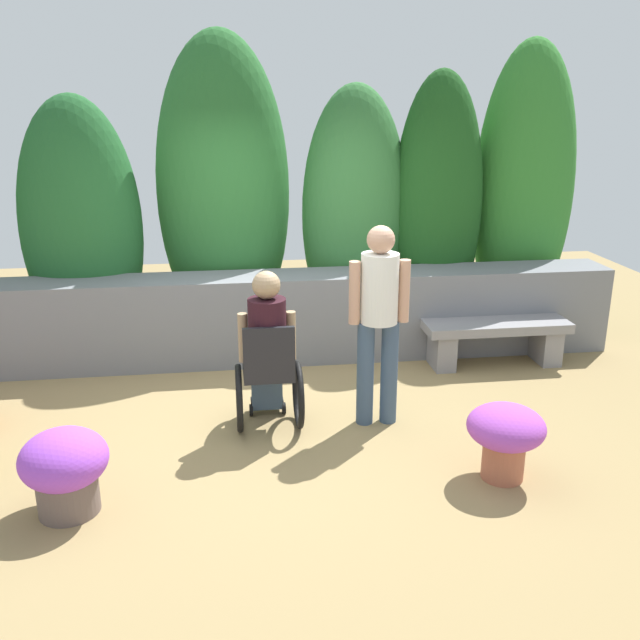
{
  "coord_description": "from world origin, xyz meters",
  "views": [
    {
      "loc": [
        -0.39,
        -5.31,
        2.59
      ],
      "look_at": [
        0.34,
        0.03,
        0.85
      ],
      "focal_mm": 38.71,
      "sensor_mm": 36.0,
      "label": 1
    }
  ],
  "objects_px": {
    "person_in_wheelchair": "(268,355)",
    "flower_pot_purple_near": "(65,468)",
    "flower_pot_small_foreground": "(505,434)",
    "stone_bench": "(495,336)",
    "person_standing_companion": "(379,313)"
  },
  "relations": [
    {
      "from": "person_standing_companion",
      "to": "flower_pot_purple_near",
      "type": "xyz_separation_m",
      "value": [
        -2.27,
        -1.02,
        -0.64
      ]
    },
    {
      "from": "person_in_wheelchair",
      "to": "flower_pot_purple_near",
      "type": "distance_m",
      "value": 1.77
    },
    {
      "from": "flower_pot_small_foreground",
      "to": "person_standing_companion",
      "type": "bearing_deg",
      "value": 125.28
    },
    {
      "from": "flower_pot_purple_near",
      "to": "person_in_wheelchair",
      "type": "bearing_deg",
      "value": 37.63
    },
    {
      "from": "person_standing_companion",
      "to": "flower_pot_purple_near",
      "type": "relative_size",
      "value": 2.87
    },
    {
      "from": "person_in_wheelchair",
      "to": "flower_pot_purple_near",
      "type": "relative_size",
      "value": 2.31
    },
    {
      "from": "stone_bench",
      "to": "person_standing_companion",
      "type": "distance_m",
      "value": 1.96
    },
    {
      "from": "stone_bench",
      "to": "flower_pot_small_foreground",
      "type": "xyz_separation_m",
      "value": [
        -0.76,
        -2.12,
        0.04
      ]
    },
    {
      "from": "flower_pot_purple_near",
      "to": "person_standing_companion",
      "type": "bearing_deg",
      "value": 24.17
    },
    {
      "from": "person_in_wheelchair",
      "to": "flower_pot_purple_near",
      "type": "height_order",
      "value": "person_in_wheelchair"
    },
    {
      "from": "person_in_wheelchair",
      "to": "flower_pot_small_foreground",
      "type": "relative_size",
      "value": 2.42
    },
    {
      "from": "stone_bench",
      "to": "flower_pot_purple_near",
      "type": "xyz_separation_m",
      "value": [
        -3.74,
        -2.14,
        0.02
      ]
    },
    {
      "from": "person_standing_companion",
      "to": "flower_pot_small_foreground",
      "type": "distance_m",
      "value": 1.37
    },
    {
      "from": "stone_bench",
      "to": "flower_pot_small_foreground",
      "type": "relative_size",
      "value": 2.66
    },
    {
      "from": "stone_bench",
      "to": "flower_pot_purple_near",
      "type": "bearing_deg",
      "value": -158.45
    }
  ]
}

